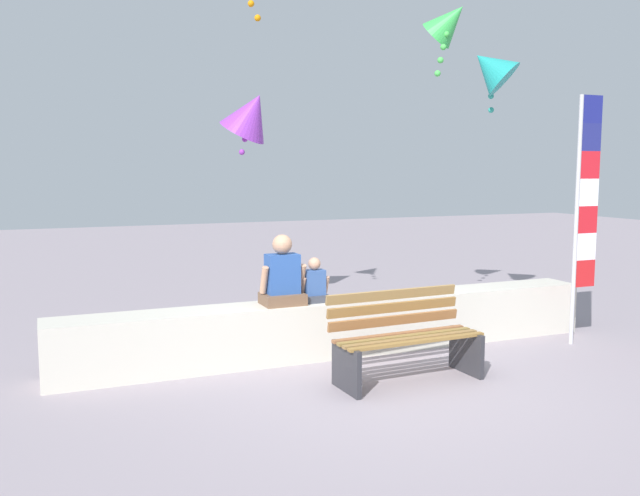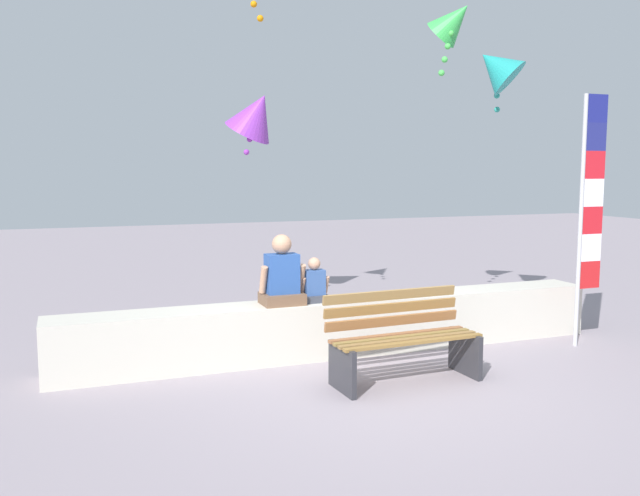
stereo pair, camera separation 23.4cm
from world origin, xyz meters
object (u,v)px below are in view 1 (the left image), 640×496
at_px(person_adult, 282,277).
at_px(flag_banner, 584,204).
at_px(park_bench, 405,340).
at_px(person_child, 314,285).
at_px(kite_green, 449,22).
at_px(kite_teal, 491,68).
at_px(kite_purple, 251,114).

bearing_deg(person_adult, flag_banner, -10.65).
height_order(park_bench, person_child, person_child).
distance_m(person_adult, kite_green, 4.21).
bearing_deg(kite_green, park_bench, -130.98).
bearing_deg(flag_banner, kite_teal, 101.34).
bearing_deg(person_child, person_adult, -179.95).
distance_m(flag_banner, kite_purple, 4.60).
xyz_separation_m(person_adult, kite_purple, (0.39, 2.42, 1.95)).
height_order(kite_teal, kite_purple, kite_teal).
height_order(kite_purple, kite_green, kite_green).
xyz_separation_m(kite_teal, kite_purple, (-2.88, 1.61, -0.59)).
relative_size(park_bench, person_adult, 2.00).
height_order(kite_teal, kite_green, kite_green).
relative_size(flag_banner, kite_green, 2.69).
height_order(person_child, kite_teal, kite_teal).
bearing_deg(person_adult, kite_green, 19.27).
relative_size(person_adult, kite_purple, 0.69).
xyz_separation_m(person_adult, flag_banner, (3.58, -0.67, 0.76)).
bearing_deg(park_bench, kite_teal, 38.96).
relative_size(kite_teal, kite_purple, 0.85).
bearing_deg(kite_purple, person_adult, -99.23).
relative_size(park_bench, kite_teal, 1.61).
distance_m(person_adult, flag_banner, 3.72).
distance_m(park_bench, person_adult, 1.53).
relative_size(person_adult, person_child, 1.54).
bearing_deg(kite_green, flag_banner, -61.10).
height_order(person_child, flag_banner, flag_banner).
relative_size(person_child, flag_banner, 0.17).
bearing_deg(flag_banner, kite_green, 118.90).
relative_size(kite_teal, kite_green, 0.87).
xyz_separation_m(person_child, kite_teal, (2.90, 0.81, 2.64)).
bearing_deg(kite_teal, kite_green, 167.50).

